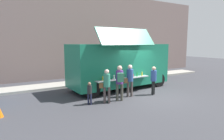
{
  "coord_description": "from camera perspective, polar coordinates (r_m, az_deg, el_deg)",
  "views": [
    {
      "loc": [
        -7.15,
        -7.94,
        2.88
      ],
      "look_at": [
        -1.27,
        2.0,
        1.3
      ],
      "focal_mm": 31.2,
      "sensor_mm": 36.0,
      "label": 1
    }
  ],
  "objects": [
    {
      "name": "child_near_queue",
      "position": [
        9.25,
        -6.6,
        -6.22
      ],
      "size": [
        0.22,
        0.22,
        1.09
      ],
      "rotation": [
        0.0,
        0.0,
        0.61
      ],
      "color": "#1D213B",
      "rests_on": "ground"
    },
    {
      "name": "customer_extra_browsing",
      "position": [
        11.14,
        12.08,
        -2.31
      ],
      "size": [
        0.33,
        0.33,
        1.61
      ],
      "rotation": [
        0.0,
        0.0,
        2.08
      ],
      "color": "black",
      "rests_on": "ground"
    },
    {
      "name": "curb_strip",
      "position": [
        13.5,
        -18.55,
        -4.61
      ],
      "size": [
        28.0,
        1.6,
        0.15
      ],
      "primitive_type": "cube",
      "color": "#9E998E",
      "rests_on": "ground"
    },
    {
      "name": "food_truck_main",
      "position": [
        12.36,
        2.32,
        1.64
      ],
      "size": [
        6.53,
        3.31,
        3.73
      ],
      "rotation": [
        0.0,
        0.0,
        0.05
      ],
      "color": "#197455",
      "rests_on": "ground"
    },
    {
      "name": "building_behind",
      "position": [
        17.25,
        -18.56,
        9.89
      ],
      "size": [
        32.0,
        2.4,
        7.26
      ],
      "primitive_type": "cube",
      "color": "slate",
      "rests_on": "ground"
    },
    {
      "name": "customer_rear_waiting",
      "position": [
        9.38,
        -1.63,
        -3.89
      ],
      "size": [
        0.51,
        0.43,
        1.65
      ],
      "rotation": [
        0.0,
        0.0,
        0.98
      ],
      "color": "#4F4543",
      "rests_on": "ground"
    },
    {
      "name": "ground_plane",
      "position": [
        11.07,
        11.09,
        -7.44
      ],
      "size": [
        60.0,
        60.0,
        0.0
      ],
      "primitive_type": "plane",
      "color": "#38383D"
    },
    {
      "name": "customer_mid_with_backpack",
      "position": [
        9.69,
        2.27,
        -2.81
      ],
      "size": [
        0.47,
        0.59,
        1.79
      ],
      "rotation": [
        0.0,
        0.0,
        1.17
      ],
      "color": "#49493F",
      "rests_on": "ground"
    },
    {
      "name": "trash_bin",
      "position": [
        16.45,
        8.34,
        -0.74
      ],
      "size": [
        0.6,
        0.6,
        0.92
      ],
      "primitive_type": "cylinder",
      "color": "#2D5C3A",
      "rests_on": "ground"
    },
    {
      "name": "customer_front_ordering",
      "position": [
        10.52,
        5.2,
        -2.33
      ],
      "size": [
        0.58,
        0.36,
        1.75
      ],
      "rotation": [
        0.0,
        0.0,
        1.49
      ],
      "color": "#4F4642",
      "rests_on": "ground"
    }
  ]
}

